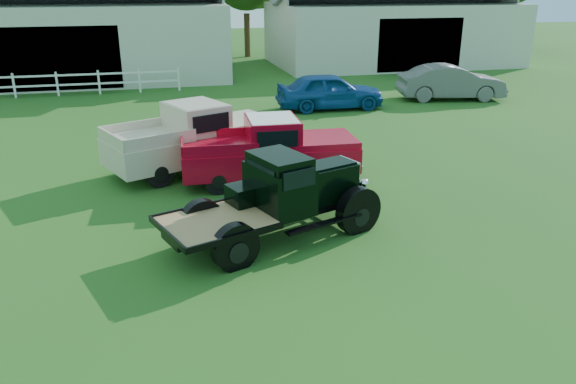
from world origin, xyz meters
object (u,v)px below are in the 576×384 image
object	(u,v)px
vintage_flatbed	(276,197)
misc_car_blue	(330,91)
misc_car_grey	(451,82)
red_pickup	(269,149)
white_pickup	(194,137)

from	to	relation	value
vintage_flatbed	misc_car_blue	world-z (taller)	vintage_flatbed
vintage_flatbed	misc_car_blue	bearing A→B (deg)	47.18
vintage_flatbed	misc_car_grey	size ratio (longest dim) A/B	0.98
red_pickup	white_pickup	world-z (taller)	white_pickup
red_pickup	misc_car_blue	xyz separation A→B (m)	(4.71, 8.85, -0.13)
misc_car_grey	misc_car_blue	bearing A→B (deg)	106.95
vintage_flatbed	red_pickup	distance (m)	3.87
white_pickup	red_pickup	bearing A→B (deg)	-62.92
vintage_flatbed	red_pickup	size ratio (longest dim) A/B	0.95
white_pickup	misc_car_blue	xyz separation A→B (m)	(6.68, 7.20, -0.18)
red_pickup	misc_car_blue	world-z (taller)	red_pickup
red_pickup	misc_car_grey	bearing A→B (deg)	43.69
vintage_flatbed	white_pickup	size ratio (longest dim) A/B	0.90
misc_car_blue	misc_car_grey	bearing A→B (deg)	-82.61
vintage_flatbed	misc_car_grey	distance (m)	17.74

